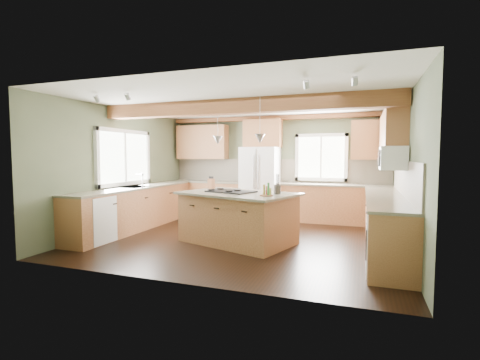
% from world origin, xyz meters
% --- Properties ---
extents(floor, '(5.60, 5.60, 0.00)m').
position_xyz_m(floor, '(0.00, 0.00, 0.00)').
color(floor, black).
rests_on(floor, ground).
extents(ceiling, '(5.60, 5.60, 0.00)m').
position_xyz_m(ceiling, '(0.00, 0.00, 2.60)').
color(ceiling, silver).
rests_on(ceiling, wall_back).
extents(wall_back, '(5.60, 0.00, 5.60)m').
position_xyz_m(wall_back, '(0.00, 2.50, 1.30)').
color(wall_back, '#49543B').
rests_on(wall_back, ground).
extents(wall_left, '(0.00, 5.00, 5.00)m').
position_xyz_m(wall_left, '(-2.80, 0.00, 1.30)').
color(wall_left, '#49543B').
rests_on(wall_left, ground).
extents(wall_right, '(0.00, 5.00, 5.00)m').
position_xyz_m(wall_right, '(2.80, 0.00, 1.30)').
color(wall_right, '#49543B').
rests_on(wall_right, ground).
extents(ceiling_beam, '(5.55, 0.26, 0.26)m').
position_xyz_m(ceiling_beam, '(0.00, -0.32, 2.47)').
color(ceiling_beam, brown).
rests_on(ceiling_beam, ceiling).
extents(soffit_trim, '(5.55, 0.20, 0.10)m').
position_xyz_m(soffit_trim, '(0.00, 2.40, 2.54)').
color(soffit_trim, brown).
rests_on(soffit_trim, ceiling).
extents(backsplash_back, '(5.58, 0.03, 0.58)m').
position_xyz_m(backsplash_back, '(0.00, 2.48, 1.21)').
color(backsplash_back, brown).
rests_on(backsplash_back, wall_back).
extents(backsplash_right, '(0.03, 3.70, 0.58)m').
position_xyz_m(backsplash_right, '(2.78, 0.05, 1.21)').
color(backsplash_right, brown).
rests_on(backsplash_right, wall_right).
extents(base_cab_back_left, '(2.02, 0.60, 0.88)m').
position_xyz_m(base_cab_back_left, '(-1.79, 2.20, 0.44)').
color(base_cab_back_left, brown).
rests_on(base_cab_back_left, floor).
extents(counter_back_left, '(2.06, 0.64, 0.04)m').
position_xyz_m(counter_back_left, '(-1.79, 2.20, 0.90)').
color(counter_back_left, brown).
rests_on(counter_back_left, base_cab_back_left).
extents(base_cab_back_right, '(2.62, 0.60, 0.88)m').
position_xyz_m(base_cab_back_right, '(1.49, 2.20, 0.44)').
color(base_cab_back_right, brown).
rests_on(base_cab_back_right, floor).
extents(counter_back_right, '(2.66, 0.64, 0.04)m').
position_xyz_m(counter_back_right, '(1.49, 2.20, 0.90)').
color(counter_back_right, brown).
rests_on(counter_back_right, base_cab_back_right).
extents(base_cab_left, '(0.60, 3.70, 0.88)m').
position_xyz_m(base_cab_left, '(-2.50, 0.05, 0.44)').
color(base_cab_left, brown).
rests_on(base_cab_left, floor).
extents(counter_left, '(0.64, 3.74, 0.04)m').
position_xyz_m(counter_left, '(-2.50, 0.05, 0.90)').
color(counter_left, brown).
rests_on(counter_left, base_cab_left).
extents(base_cab_right, '(0.60, 3.70, 0.88)m').
position_xyz_m(base_cab_right, '(2.50, 0.05, 0.44)').
color(base_cab_right, brown).
rests_on(base_cab_right, floor).
extents(counter_right, '(0.64, 3.74, 0.04)m').
position_xyz_m(counter_right, '(2.50, 0.05, 0.90)').
color(counter_right, brown).
rests_on(counter_right, base_cab_right).
extents(upper_cab_back_left, '(1.40, 0.35, 0.90)m').
position_xyz_m(upper_cab_back_left, '(-1.99, 2.33, 1.95)').
color(upper_cab_back_left, brown).
rests_on(upper_cab_back_left, wall_back).
extents(upper_cab_over_fridge, '(0.96, 0.35, 0.70)m').
position_xyz_m(upper_cab_over_fridge, '(-0.30, 2.33, 2.15)').
color(upper_cab_over_fridge, brown).
rests_on(upper_cab_over_fridge, wall_back).
extents(upper_cab_right, '(0.35, 2.20, 0.90)m').
position_xyz_m(upper_cab_right, '(2.62, 0.90, 1.95)').
color(upper_cab_right, brown).
rests_on(upper_cab_right, wall_right).
extents(upper_cab_back_corner, '(0.90, 0.35, 0.90)m').
position_xyz_m(upper_cab_back_corner, '(2.30, 2.33, 1.95)').
color(upper_cab_back_corner, brown).
rests_on(upper_cab_back_corner, wall_back).
extents(window_left, '(0.04, 1.60, 1.05)m').
position_xyz_m(window_left, '(-2.78, 0.05, 1.55)').
color(window_left, white).
rests_on(window_left, wall_left).
extents(window_back, '(1.10, 0.04, 1.00)m').
position_xyz_m(window_back, '(1.15, 2.48, 1.55)').
color(window_back, white).
rests_on(window_back, wall_back).
extents(sink, '(0.50, 0.65, 0.03)m').
position_xyz_m(sink, '(-2.50, 0.05, 0.91)').
color(sink, '#262628').
rests_on(sink, counter_left).
extents(faucet, '(0.02, 0.02, 0.28)m').
position_xyz_m(faucet, '(-2.32, 0.05, 1.05)').
color(faucet, '#B2B2B7').
rests_on(faucet, sink).
extents(dishwasher, '(0.60, 0.60, 0.84)m').
position_xyz_m(dishwasher, '(-2.49, -1.25, 0.43)').
color(dishwasher, white).
rests_on(dishwasher, floor).
extents(oven, '(0.60, 0.72, 0.84)m').
position_xyz_m(oven, '(2.49, -1.25, 0.43)').
color(oven, white).
rests_on(oven, floor).
extents(microwave, '(0.40, 0.70, 0.38)m').
position_xyz_m(microwave, '(2.58, -0.05, 1.55)').
color(microwave, white).
rests_on(microwave, wall_right).
extents(pendant_left, '(0.18, 0.18, 0.16)m').
position_xyz_m(pendant_left, '(-0.47, -0.18, 1.88)').
color(pendant_left, '#B2B2B7').
rests_on(pendant_left, ceiling).
extents(pendant_right, '(0.18, 0.18, 0.16)m').
position_xyz_m(pendant_right, '(0.44, -0.47, 1.88)').
color(pendant_right, '#B2B2B7').
rests_on(pendant_right, ceiling).
extents(refrigerator, '(0.90, 0.74, 1.80)m').
position_xyz_m(refrigerator, '(-0.30, 2.12, 0.90)').
color(refrigerator, white).
rests_on(refrigerator, floor).
extents(island, '(2.18, 1.70, 0.88)m').
position_xyz_m(island, '(-0.02, -0.32, 0.44)').
color(island, brown).
rests_on(island, floor).
extents(island_top, '(2.34, 1.86, 0.04)m').
position_xyz_m(island_top, '(-0.02, -0.32, 0.90)').
color(island_top, brown).
rests_on(island_top, island).
extents(cooktop, '(0.96, 0.78, 0.02)m').
position_xyz_m(cooktop, '(-0.17, -0.27, 0.93)').
color(cooktop, black).
rests_on(cooktop, island_top).
extents(knife_block, '(0.14, 0.13, 0.20)m').
position_xyz_m(knife_block, '(-0.79, 0.23, 1.02)').
color(knife_block, brown).
rests_on(knife_block, island_top).
extents(utensil_crock, '(0.14, 0.14, 0.16)m').
position_xyz_m(utensil_crock, '(0.72, -0.31, 1.00)').
color(utensil_crock, '#3D3631').
rests_on(utensil_crock, island_top).
extents(bottle_tray, '(0.32, 0.32, 0.21)m').
position_xyz_m(bottle_tray, '(0.61, -0.64, 1.02)').
color(bottle_tray, '#582D1A').
rests_on(bottle_tray, island_top).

